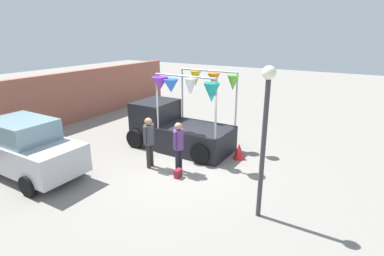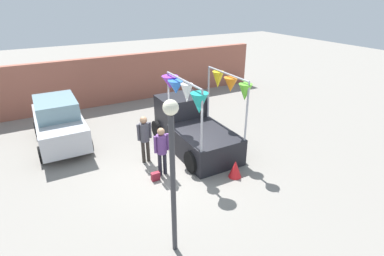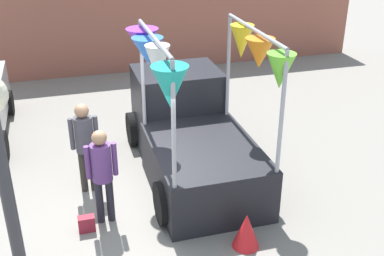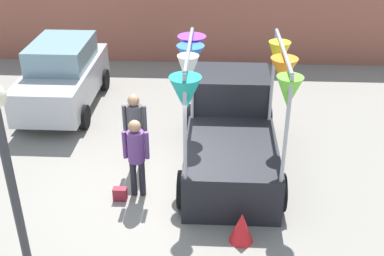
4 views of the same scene
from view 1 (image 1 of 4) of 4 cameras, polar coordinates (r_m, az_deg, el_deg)
The scene contains 9 objects.
ground_plane at distance 10.76m, azimuth -2.14°, elevation -6.98°, with size 60.00×60.00×0.00m, color gray.
vendor_truck at distance 12.08m, azimuth -3.14°, elevation 0.52°, with size 2.47×4.16×3.11m.
parked_car at distance 11.07m, azimuth -29.00°, elevation -3.32°, with size 1.88×4.00×1.88m.
person_customer at distance 9.83m, azimuth -2.60°, elevation -2.80°, with size 0.53×0.34×1.74m.
person_vendor at distance 10.28m, azimuth -8.19°, elevation -1.83°, with size 0.53×0.34×1.79m.
handbag at distance 9.83m, azimuth -2.67°, elevation -8.63°, with size 0.28×0.16×0.28m, color maroon.
street_lamp at distance 7.18m, azimuth 13.76°, elevation 0.98°, with size 0.32×0.32×3.82m.
brick_boundary_wall at distance 15.78m, azimuth -26.61°, elevation 4.20°, with size 18.00×0.36×2.60m, color #9E5947.
folded_kite_bundle_crimson at distance 11.26m, azimuth 8.92°, elevation -4.36°, with size 0.44×0.44×0.60m, color red.
Camera 1 is at (-8.16, -5.36, 4.53)m, focal length 28.00 mm.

